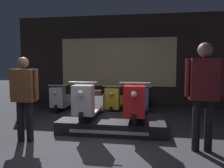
{
  "coord_description": "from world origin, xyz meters",
  "views": [
    {
      "loc": [
        1.01,
        -3.68,
        1.46
      ],
      "look_at": [
        0.11,
        2.09,
        0.94
      ],
      "focal_mm": 35.0,
      "sensor_mm": 36.0,
      "label": 1
    }
  ],
  "objects": [
    {
      "name": "scooter_backrow_0",
      "position": [
        -1.63,
        3.08,
        0.34
      ],
      "size": [
        0.58,
        1.57,
        0.85
      ],
      "color": "black",
      "rests_on": "ground_plane"
    },
    {
      "name": "scooter_backrow_3",
      "position": [
        0.89,
        3.08,
        0.34
      ],
      "size": [
        0.58,
        1.57,
        0.85
      ],
      "color": "black",
      "rests_on": "ground_plane"
    },
    {
      "name": "shop_wall_back",
      "position": [
        0.0,
        4.09,
        1.6
      ],
      "size": [
        7.42,
        0.09,
        3.2
      ],
      "color": "#28231E",
      "rests_on": "ground_plane"
    },
    {
      "name": "scooter_display_left",
      "position": [
        -0.23,
        1.05,
        0.61
      ],
      "size": [
        0.58,
        1.57,
        0.85
      ],
      "color": "black",
      "rests_on": "display_platform"
    },
    {
      "name": "scooter_backrow_2",
      "position": [
        0.05,
        3.08,
        0.34
      ],
      "size": [
        0.58,
        1.57,
        0.85
      ],
      "color": "black",
      "rests_on": "ground_plane"
    },
    {
      "name": "person_right_browsing",
      "position": [
        1.96,
        0.09,
        1.09
      ],
      "size": [
        0.6,
        0.25,
        1.82
      ],
      "color": "black",
      "rests_on": "ground_plane"
    },
    {
      "name": "display_platform",
      "position": [
        0.29,
        1.07,
        0.14
      ],
      "size": [
        2.28,
        1.21,
        0.27
      ],
      "color": "black",
      "rests_on": "ground_plane"
    },
    {
      "name": "scooter_display_right",
      "position": [
        0.8,
        1.05,
        0.61
      ],
      "size": [
        0.58,
        1.57,
        0.85
      ],
      "color": "black",
      "rests_on": "display_platform"
    },
    {
      "name": "person_left_browsing",
      "position": [
        -1.25,
        0.09,
        0.94
      ],
      "size": [
        0.58,
        0.23,
        1.6
      ],
      "color": "black",
      "rests_on": "ground_plane"
    },
    {
      "name": "ground_plane",
      "position": [
        0.0,
        0.0,
        0.0
      ],
      "size": [
        30.0,
        30.0,
        0.0
      ],
      "primitive_type": "plane",
      "color": "#2D2D33"
    },
    {
      "name": "scooter_backrow_1",
      "position": [
        -0.79,
        3.08,
        0.34
      ],
      "size": [
        0.58,
        1.57,
        0.85
      ],
      "color": "black",
      "rests_on": "ground_plane"
    }
  ]
}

